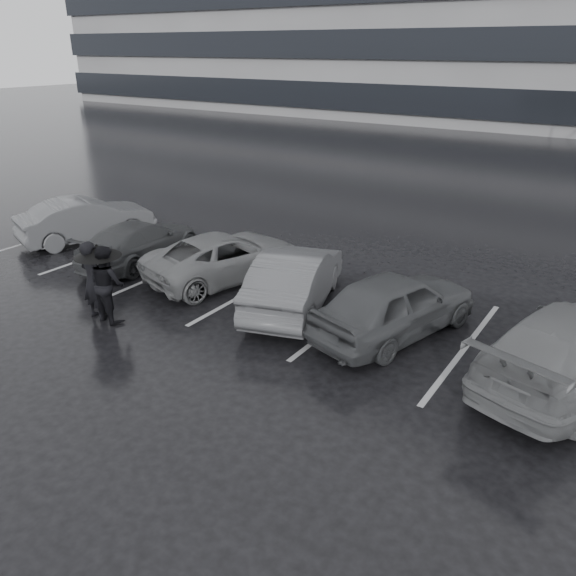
% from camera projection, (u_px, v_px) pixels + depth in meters
% --- Properties ---
extents(ground, '(160.00, 160.00, 0.00)m').
position_uv_depth(ground, '(265.00, 353.00, 11.67)').
color(ground, black).
rests_on(ground, ground).
extents(car_main, '(2.76, 4.52, 1.44)m').
position_uv_depth(car_main, '(395.00, 304.00, 12.19)').
color(car_main, black).
rests_on(car_main, ground).
extents(car_west_a, '(2.78, 4.60, 1.43)m').
position_uv_depth(car_west_a, '(295.00, 279.00, 13.53)').
color(car_west_a, '#313133').
rests_on(car_west_a, ground).
extents(car_west_b, '(3.21, 4.90, 1.25)m').
position_uv_depth(car_west_b, '(225.00, 256.00, 15.23)').
color(car_west_b, '#49494C').
rests_on(car_west_b, ground).
extents(car_west_c, '(2.15, 4.33, 1.21)m').
position_uv_depth(car_west_c, '(140.00, 242.00, 16.42)').
color(car_west_c, black).
rests_on(car_west_c, ground).
extents(car_west_d, '(2.78, 4.49, 1.40)m').
position_uv_depth(car_west_d, '(87.00, 219.00, 18.20)').
color(car_west_d, '#313133').
rests_on(car_west_d, ground).
extents(car_east, '(3.34, 5.49, 1.49)m').
position_uv_depth(car_east, '(575.00, 347.00, 10.40)').
color(car_east, '#49494C').
rests_on(car_east, ground).
extents(pedestrian_left, '(0.70, 0.48, 1.89)m').
position_uv_depth(pedestrian_left, '(93.00, 280.00, 12.83)').
color(pedestrian_left, black).
rests_on(pedestrian_left, ground).
extents(pedestrian_right, '(0.97, 0.81, 1.80)m').
position_uv_depth(pedestrian_right, '(107.00, 284.00, 12.77)').
color(pedestrian_right, black).
rests_on(pedestrian_right, ground).
extents(umbrella, '(1.06, 1.06, 1.79)m').
position_uv_depth(umbrella, '(97.00, 251.00, 12.63)').
color(umbrella, black).
rests_on(umbrella, ground).
extents(stall_stripes, '(19.72, 5.00, 0.00)m').
position_uv_depth(stall_stripes, '(298.00, 302.00, 13.98)').
color(stall_stripes, '#979799').
rests_on(stall_stripes, ground).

